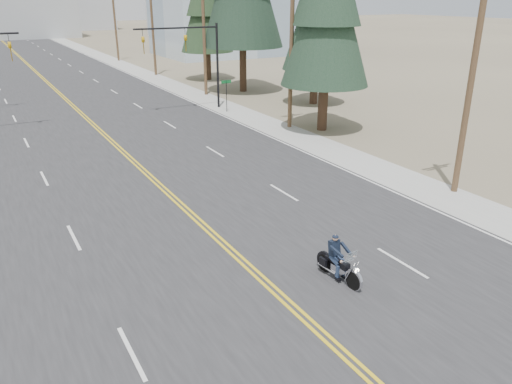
{
  "coord_description": "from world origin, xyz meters",
  "views": [
    {
      "loc": [
        -7.47,
        -7.25,
        9.07
      ],
      "look_at": [
        1.87,
        9.25,
        1.6
      ],
      "focal_mm": 35.0,
      "sensor_mm": 36.0,
      "label": 1
    }
  ],
  "objects": [
    {
      "name": "utility_pole_d",
      "position": [
        12.5,
        53.0,
        5.98
      ],
      "size": [
        2.2,
        0.3,
        11.5
      ],
      "color": "brown",
      "rests_on": "ground"
    },
    {
      "name": "street_sign",
      "position": [
        10.8,
        30.0,
        1.8
      ],
      "size": [
        0.9,
        0.06,
        2.62
      ],
      "color": "black",
      "rests_on": "ground"
    },
    {
      "name": "motorcyclist",
      "position": [
        2.28,
        4.25,
        0.79
      ],
      "size": [
        1.01,
        2.09,
        1.59
      ],
      "primitive_type": null,
      "rotation": [
        0.0,
        0.0,
        3.21
      ],
      "color": "black",
      "rests_on": "ground"
    },
    {
      "name": "conifer_mid",
      "position": [
        19.16,
        29.27,
        8.78
      ],
      "size": [
        5.74,
        5.74,
        15.3
      ],
      "rotation": [
        0.0,
        0.0,
        0.16
      ],
      "color": "#382619",
      "rests_on": "ground"
    },
    {
      "name": "utility_pole_a",
      "position": [
        12.5,
        8.0,
        5.73
      ],
      "size": [
        2.2,
        0.3,
        11.0
      ],
      "color": "brown",
      "rests_on": "ground"
    },
    {
      "name": "utility_pole_e",
      "position": [
        12.5,
        70.0,
        5.73
      ],
      "size": [
        2.2,
        0.3,
        11.0
      ],
      "color": "brown",
      "rests_on": "ground"
    },
    {
      "name": "ground_plane",
      "position": [
        0.0,
        0.0,
        0.0
      ],
      "size": [
        400.0,
        400.0,
        0.0
      ],
      "primitive_type": "plane",
      "color": "#776D56",
      "rests_on": "ground"
    },
    {
      "name": "sidewalk_right",
      "position": [
        11.5,
        70.0,
        0.01
      ],
      "size": [
        3.0,
        200.0,
        0.01
      ],
      "primitive_type": "cube",
      "color": "#A5A5A0",
      "rests_on": "ground"
    },
    {
      "name": "haze_bldg_e",
      "position": [
        25.0,
        150.0,
        6.0
      ],
      "size": [
        14.0,
        14.0,
        12.0
      ],
      "primitive_type": "cube",
      "color": "#B7BCC6",
      "rests_on": "ground"
    },
    {
      "name": "traffic_mast_right",
      "position": [
        8.98,
        32.0,
        4.94
      ],
      "size": [
        7.1,
        0.26,
        7.0
      ],
      "color": "black",
      "rests_on": "ground"
    },
    {
      "name": "haze_bldg_b",
      "position": [
        8.0,
        125.0,
        7.0
      ],
      "size": [
        18.0,
        14.0,
        14.0
      ],
      "primitive_type": "cube",
      "color": "#ADB2B7",
      "rests_on": "ground"
    },
    {
      "name": "utility_pole_c",
      "position": [
        12.5,
        38.0,
        5.73
      ],
      "size": [
        2.2,
        0.3,
        11.0
      ],
      "color": "brown",
      "rests_on": "ground"
    },
    {
      "name": "road",
      "position": [
        0.0,
        70.0,
        0.01
      ],
      "size": [
        20.0,
        200.0,
        0.01
      ],
      "primitive_type": "cube",
      "color": "#303033",
      "rests_on": "ground"
    },
    {
      "name": "utility_pole_b",
      "position": [
        12.5,
        23.0,
        5.98
      ],
      "size": [
        2.2,
        0.3,
        11.5
      ],
      "color": "brown",
      "rests_on": "ground"
    }
  ]
}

